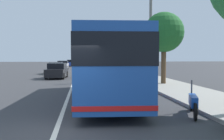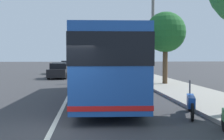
{
  "view_description": "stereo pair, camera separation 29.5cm",
  "coord_description": "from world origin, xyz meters",
  "px_view_note": "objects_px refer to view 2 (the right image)",
  "views": [
    {
      "loc": [
        -7.13,
        -0.78,
        2.16
      ],
      "look_at": [
        7.21,
        -2.43,
        1.42
      ],
      "focal_mm": 41.08,
      "sensor_mm": 36.0,
      "label": 1
    },
    {
      "loc": [
        -7.16,
        -1.08,
        2.16
      ],
      "look_at": [
        7.21,
        -2.43,
        1.42
      ],
      "focal_mm": 41.08,
      "sensor_mm": 36.0,
      "label": 2
    }
  ],
  "objects_px": {
    "car_behind_bus": "(75,63)",
    "roadside_tree_mid_block": "(165,33)",
    "motorcycle_by_tree": "(191,103)",
    "coach_bus": "(107,62)",
    "car_far_distant": "(59,68)",
    "utility_pole": "(153,35)",
    "car_side_street": "(59,71)",
    "car_oncoming": "(67,65)"
  },
  "relations": [
    {
      "from": "motorcycle_by_tree",
      "to": "car_far_distant",
      "type": "height_order",
      "value": "car_far_distant"
    },
    {
      "from": "car_behind_bus",
      "to": "car_far_distant",
      "type": "bearing_deg",
      "value": -4.77
    },
    {
      "from": "car_oncoming",
      "to": "car_far_distant",
      "type": "bearing_deg",
      "value": 1.98
    },
    {
      "from": "motorcycle_by_tree",
      "to": "car_side_street",
      "type": "relative_size",
      "value": 0.53
    },
    {
      "from": "coach_bus",
      "to": "utility_pole",
      "type": "xyz_separation_m",
      "value": [
        10.17,
        -4.99,
        2.3
      ]
    },
    {
      "from": "car_side_street",
      "to": "utility_pole",
      "type": "height_order",
      "value": "utility_pole"
    },
    {
      "from": "car_oncoming",
      "to": "utility_pole",
      "type": "bearing_deg",
      "value": 23.91
    },
    {
      "from": "car_oncoming",
      "to": "car_behind_bus",
      "type": "xyz_separation_m",
      "value": [
        12.78,
        -0.84,
        -0.0
      ]
    },
    {
      "from": "car_oncoming",
      "to": "coach_bus",
      "type": "bearing_deg",
      "value": 9.5
    },
    {
      "from": "car_behind_bus",
      "to": "roadside_tree_mid_block",
      "type": "height_order",
      "value": "roadside_tree_mid_block"
    },
    {
      "from": "motorcycle_by_tree",
      "to": "roadside_tree_mid_block",
      "type": "xyz_separation_m",
      "value": [
        9.95,
        -2.08,
        3.53
      ]
    },
    {
      "from": "motorcycle_by_tree",
      "to": "car_oncoming",
      "type": "relative_size",
      "value": 0.5
    },
    {
      "from": "utility_pole",
      "to": "car_oncoming",
      "type": "bearing_deg",
      "value": 22.6
    },
    {
      "from": "car_oncoming",
      "to": "roadside_tree_mid_block",
      "type": "height_order",
      "value": "roadside_tree_mid_block"
    },
    {
      "from": "coach_bus",
      "to": "roadside_tree_mid_block",
      "type": "height_order",
      "value": "roadside_tree_mid_block"
    },
    {
      "from": "coach_bus",
      "to": "motorcycle_by_tree",
      "type": "bearing_deg",
      "value": -143.36
    },
    {
      "from": "motorcycle_by_tree",
      "to": "utility_pole",
      "type": "height_order",
      "value": "utility_pole"
    },
    {
      "from": "roadside_tree_mid_block",
      "to": "car_oncoming",
      "type": "bearing_deg",
      "value": 19.06
    },
    {
      "from": "car_far_distant",
      "to": "car_behind_bus",
      "type": "relative_size",
      "value": 1.06
    },
    {
      "from": "car_behind_bus",
      "to": "utility_pole",
      "type": "distance_m",
      "value": 37.72
    },
    {
      "from": "car_behind_bus",
      "to": "coach_bus",
      "type": "bearing_deg",
      "value": 1.66
    },
    {
      "from": "car_behind_bus",
      "to": "utility_pole",
      "type": "xyz_separation_m",
      "value": [
        -36.46,
        -9.01,
        3.49
      ]
    },
    {
      "from": "coach_bus",
      "to": "car_far_distant",
      "type": "height_order",
      "value": "coach_bus"
    },
    {
      "from": "utility_pole",
      "to": "coach_bus",
      "type": "bearing_deg",
      "value": 153.87
    },
    {
      "from": "car_far_distant",
      "to": "roadside_tree_mid_block",
      "type": "bearing_deg",
      "value": 30.57
    },
    {
      "from": "motorcycle_by_tree",
      "to": "roadside_tree_mid_block",
      "type": "height_order",
      "value": "roadside_tree_mid_block"
    },
    {
      "from": "car_side_street",
      "to": "car_oncoming",
      "type": "xyz_separation_m",
      "value": [
        20.73,
        0.98,
        -0.02
      ]
    },
    {
      "from": "car_far_distant",
      "to": "roadside_tree_mid_block",
      "type": "height_order",
      "value": "roadside_tree_mid_block"
    },
    {
      "from": "motorcycle_by_tree",
      "to": "roadside_tree_mid_block",
      "type": "bearing_deg",
      "value": 7.08
    },
    {
      "from": "motorcycle_by_tree",
      "to": "car_side_street",
      "type": "xyz_separation_m",
      "value": [
        17.3,
        6.64,
        0.25
      ]
    },
    {
      "from": "car_behind_bus",
      "to": "car_oncoming",
      "type": "bearing_deg",
      "value": -7.04
    },
    {
      "from": "coach_bus",
      "to": "car_side_street",
      "type": "bearing_deg",
      "value": 19.86
    },
    {
      "from": "roadside_tree_mid_block",
      "to": "car_side_street",
      "type": "bearing_deg",
      "value": 49.86
    },
    {
      "from": "car_behind_bus",
      "to": "utility_pole",
      "type": "height_order",
      "value": "utility_pole"
    },
    {
      "from": "coach_bus",
      "to": "car_far_distant",
      "type": "bearing_deg",
      "value": 16.37
    },
    {
      "from": "car_far_distant",
      "to": "car_oncoming",
      "type": "relative_size",
      "value": 1.11
    },
    {
      "from": "car_side_street",
      "to": "car_far_distant",
      "type": "height_order",
      "value": "car_side_street"
    },
    {
      "from": "motorcycle_by_tree",
      "to": "utility_pole",
      "type": "bearing_deg",
      "value": 10.04
    },
    {
      "from": "coach_bus",
      "to": "car_oncoming",
      "type": "xyz_separation_m",
      "value": [
        33.84,
        4.87,
        -1.19
      ]
    },
    {
      "from": "coach_bus",
      "to": "car_side_street",
      "type": "relative_size",
      "value": 2.81
    },
    {
      "from": "motorcycle_by_tree",
      "to": "utility_pole",
      "type": "relative_size",
      "value": 0.25
    },
    {
      "from": "car_side_street",
      "to": "car_far_distant",
      "type": "bearing_deg",
      "value": -169.69
    }
  ]
}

